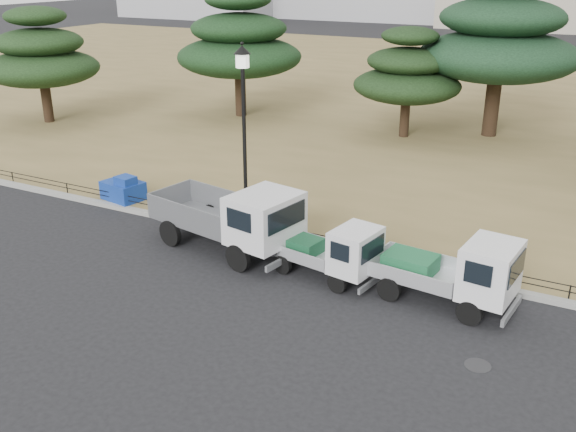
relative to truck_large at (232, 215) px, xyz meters
The scene contains 14 objects.
ground 2.53m from the truck_large, 41.26° to the right, with size 220.00×220.00×0.00m, color black.
lawn 29.21m from the truck_large, 86.72° to the left, with size 120.00×56.00×0.15m, color olive.
curb 2.31m from the truck_large, 34.27° to the left, with size 120.00×0.25×0.16m, color gray.
truck_large is the anchor object (origin of this frame).
truck_kei_front 3.49m from the truck_large, ahead, with size 3.39×1.87×1.70m.
truck_kei_rear 6.91m from the truck_large, ahead, with size 3.88×1.99×1.95m.
street_lamp 3.33m from the truck_large, 104.15° to the left, with size 0.53×0.53×5.97m.
pipe_fence 2.24m from the truck_large, 37.64° to the left, with size 38.00×0.04×0.40m.
tarp_pile 6.21m from the truck_large, 163.45° to the left, with size 1.64×1.32×0.97m.
manhole 8.68m from the truck_large, 18.06° to the right, with size 0.60×0.60×0.01m, color #2D2D30.
pine_west_far 20.61m from the truck_large, 152.11° to the left, with size 6.10×6.10×6.16m.
pine_west_near 18.67m from the truck_large, 120.73° to the left, with size 6.99×6.99×6.99m.
pine_center_left 15.75m from the truck_large, 88.39° to the left, with size 5.33×5.33×5.42m.
pine_center_right 18.73m from the truck_large, 76.62° to the left, with size 7.81×7.81×8.29m.
Camera 1 is at (8.35, -13.95, 8.47)m, focal length 40.00 mm.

